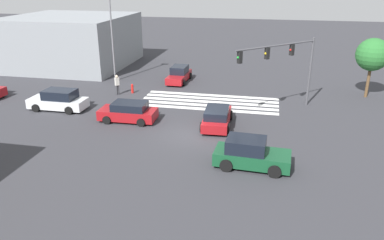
% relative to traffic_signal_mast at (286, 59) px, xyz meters
% --- Properties ---
extents(ground_plane, '(147.76, 147.76, 0.00)m').
position_rel_traffic_signal_mast_xyz_m(ground_plane, '(5.98, 5.98, -4.20)').
color(ground_plane, '#333338').
extents(crosswalk_markings, '(11.66, 4.40, 0.01)m').
position_rel_traffic_signal_mast_xyz_m(crosswalk_markings, '(5.98, -1.18, -4.20)').
color(crosswalk_markings, silver).
rests_on(crosswalk_markings, ground_plane).
extents(traffic_signal_mast, '(5.70, 5.70, 5.55)m').
position_rel_traffic_signal_mast_xyz_m(traffic_signal_mast, '(0.00, 0.00, 0.00)').
color(traffic_signal_mast, '#47474C').
rests_on(traffic_signal_mast, ground_plane).
extents(car_0, '(1.96, 4.55, 1.56)m').
position_rel_traffic_signal_mast_xyz_m(car_0, '(10.03, -7.09, -3.50)').
color(car_0, maroon).
rests_on(car_0, ground_plane).
extents(car_2, '(4.59, 2.07, 1.63)m').
position_rel_traffic_signal_mast_xyz_m(car_2, '(17.46, 3.16, -3.44)').
color(car_2, silver).
rests_on(car_2, ground_plane).
extents(car_3, '(2.15, 4.42, 1.37)m').
position_rel_traffic_signal_mast_xyz_m(car_3, '(4.56, 4.11, -3.53)').
color(car_3, maroon).
rests_on(car_3, ground_plane).
extents(car_4, '(4.21, 2.17, 1.42)m').
position_rel_traffic_signal_mast_xyz_m(car_4, '(11.10, 4.40, -3.52)').
color(car_4, maroon).
rests_on(car_4, ground_plane).
extents(car_5, '(4.29, 2.26, 1.68)m').
position_rel_traffic_signal_mast_xyz_m(car_5, '(1.86, 9.76, -3.43)').
color(car_5, '#144728').
rests_on(car_5, ground_plane).
extents(corner_building, '(13.03, 13.03, 5.75)m').
position_rel_traffic_signal_mast_xyz_m(corner_building, '(24.24, -11.89, -1.33)').
color(corner_building, gray).
rests_on(corner_building, ground_plane).
extents(pedestrian, '(0.40, 0.42, 1.82)m').
position_rel_traffic_signal_mast_xyz_m(pedestrian, '(14.41, -1.55, -3.18)').
color(pedestrian, '#38383D').
rests_on(pedestrian, ground_plane).
extents(street_light_pole_a, '(0.80, 0.36, 8.71)m').
position_rel_traffic_signal_mast_xyz_m(street_light_pole_a, '(16.51, -6.02, 0.97)').
color(street_light_pole_a, slate).
rests_on(street_light_pole_a, ground_plane).
extents(tree_corner_a, '(2.79, 2.79, 5.18)m').
position_rel_traffic_signal_mast_xyz_m(tree_corner_a, '(-7.39, -5.40, -0.44)').
color(tree_corner_a, brown).
rests_on(tree_corner_a, ground_plane).
extents(fire_hydrant, '(0.22, 0.22, 0.86)m').
position_rel_traffic_signal_mast_xyz_m(fire_hydrant, '(13.28, -2.30, -3.77)').
color(fire_hydrant, red).
rests_on(fire_hydrant, ground_plane).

